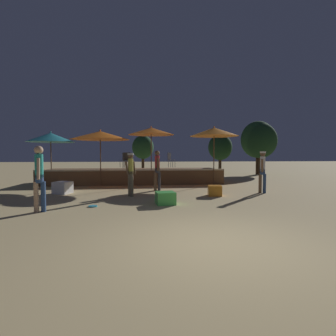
% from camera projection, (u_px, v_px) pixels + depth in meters
% --- Properties ---
extents(ground_plane, '(120.00, 120.00, 0.00)m').
position_uv_depth(ground_plane, '(213.00, 244.00, 4.71)').
color(ground_plane, tan).
extents(wooden_deck, '(9.94, 3.05, 0.86)m').
position_uv_depth(wooden_deck, '(133.00, 176.00, 15.27)').
color(wooden_deck, brown).
rests_on(wooden_deck, ground).
extents(patio_umbrella_0, '(2.38, 2.38, 2.83)m').
position_uv_depth(patio_umbrella_0, '(51.00, 137.00, 13.48)').
color(patio_umbrella_0, brown).
rests_on(patio_umbrella_0, ground).
extents(patio_umbrella_1, '(2.98, 2.98, 2.91)m').
position_uv_depth(patio_umbrella_1, '(100.00, 135.00, 13.38)').
color(patio_umbrella_1, brown).
rests_on(patio_umbrella_1, ground).
extents(patio_umbrella_2, '(2.60, 2.60, 3.16)m').
position_uv_depth(patio_umbrella_2, '(214.00, 132.00, 14.02)').
color(patio_umbrella_2, brown).
rests_on(patio_umbrella_2, ground).
extents(patio_umbrella_3, '(2.41, 2.41, 3.13)m').
position_uv_depth(patio_umbrella_3, '(151.00, 131.00, 13.79)').
color(patio_umbrella_3, brown).
rests_on(patio_umbrella_3, ground).
extents(cube_seat_0, '(0.66, 0.66, 0.40)m').
position_uv_depth(cube_seat_0, '(165.00, 198.00, 8.55)').
color(cube_seat_0, '#4CC651').
rests_on(cube_seat_0, ground).
extents(cube_seat_1, '(0.59, 0.59, 0.41)m').
position_uv_depth(cube_seat_1, '(215.00, 191.00, 10.31)').
color(cube_seat_1, orange).
rests_on(cube_seat_1, ground).
extents(cube_seat_2, '(0.80, 0.80, 0.49)m').
position_uv_depth(cube_seat_2, '(63.00, 188.00, 10.92)').
color(cube_seat_2, white).
rests_on(cube_seat_2, ground).
extents(person_0, '(0.36, 0.53, 1.77)m').
position_uv_depth(person_0, '(263.00, 169.00, 11.05)').
color(person_0, brown).
rests_on(person_0, ground).
extents(person_1, '(0.31, 0.49, 1.81)m').
position_uv_depth(person_1, '(157.00, 168.00, 11.85)').
color(person_1, brown).
rests_on(person_1, ground).
extents(person_2, '(0.31, 0.54, 1.86)m').
position_uv_depth(person_2, '(39.00, 175.00, 7.33)').
color(person_2, tan).
rests_on(person_2, ground).
extents(person_3, '(0.45, 0.32, 1.69)m').
position_uv_depth(person_3, '(131.00, 172.00, 10.15)').
color(person_3, '#72664C').
rests_on(person_3, ground).
extents(bistro_chair_0, '(0.48, 0.48, 0.90)m').
position_uv_depth(bistro_chair_0, '(124.00, 159.00, 15.82)').
color(bistro_chair_0, '#2D3338').
rests_on(bistro_chair_0, wooden_deck).
extents(bistro_chair_1, '(0.43, 0.43, 0.90)m').
position_uv_depth(bistro_chair_1, '(127.00, 159.00, 14.81)').
color(bistro_chair_1, '#2D3338').
rests_on(bistro_chair_1, wooden_deck).
extents(bistro_chair_2, '(0.48, 0.48, 0.90)m').
position_uv_depth(bistro_chair_2, '(170.00, 158.00, 16.13)').
color(bistro_chair_2, '#47474C').
rests_on(bistro_chair_2, wooden_deck).
extents(frisbee_disc, '(0.28, 0.28, 0.03)m').
position_uv_depth(frisbee_disc, '(93.00, 206.00, 8.13)').
color(frisbee_disc, '#33B2D8').
rests_on(frisbee_disc, ground).
extents(background_tree_0, '(2.58, 2.58, 4.22)m').
position_uv_depth(background_tree_0, '(261.00, 141.00, 21.27)').
color(background_tree_0, '#3D2B1C').
rests_on(background_tree_0, ground).
extents(background_tree_1, '(2.76, 2.76, 4.41)m').
position_uv_depth(background_tree_1, '(258.00, 140.00, 21.62)').
color(background_tree_1, '#3D2B1C').
rests_on(background_tree_1, ground).
extents(background_tree_2, '(2.19, 2.19, 3.55)m').
position_uv_depth(background_tree_2, '(220.00, 147.00, 24.28)').
color(background_tree_2, '#3D2B1C').
rests_on(background_tree_2, ground).
extents(background_tree_3, '(2.10, 2.10, 3.54)m').
position_uv_depth(background_tree_3, '(143.00, 147.00, 25.60)').
color(background_tree_3, '#3D2B1C').
rests_on(background_tree_3, ground).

